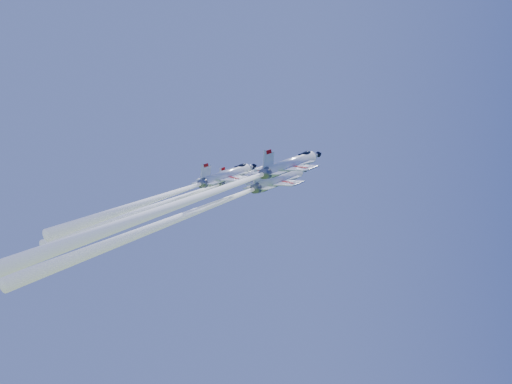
{
  "coord_description": "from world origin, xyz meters",
  "views": [
    {
      "loc": [
        3.66,
        -101.86,
        83.49
      ],
      "look_at": [
        0.0,
        0.0,
        106.87
      ],
      "focal_mm": 40.0,
      "sensor_mm": 36.0,
      "label": 1
    }
  ],
  "objects_px": {
    "jet_left": "(181,197)",
    "jet_slot": "(177,192)",
    "jet_lead": "(204,208)",
    "jet_right": "(198,197)"
  },
  "relations": [
    {
      "from": "jet_lead",
      "to": "jet_left",
      "type": "height_order",
      "value": "jet_lead"
    },
    {
      "from": "jet_right",
      "to": "jet_slot",
      "type": "distance_m",
      "value": 8.99
    },
    {
      "from": "jet_left",
      "to": "jet_right",
      "type": "height_order",
      "value": "jet_right"
    },
    {
      "from": "jet_left",
      "to": "jet_lead",
      "type": "bearing_deg",
      "value": 0.96
    },
    {
      "from": "jet_left",
      "to": "jet_slot",
      "type": "height_order",
      "value": "jet_left"
    },
    {
      "from": "jet_right",
      "to": "jet_slot",
      "type": "height_order",
      "value": "jet_right"
    },
    {
      "from": "jet_left",
      "to": "jet_slot",
      "type": "distance_m",
      "value": 7.93
    },
    {
      "from": "jet_left",
      "to": "jet_right",
      "type": "distance_m",
      "value": 16.42
    },
    {
      "from": "jet_lead",
      "to": "jet_slot",
      "type": "distance_m",
      "value": 6.4
    },
    {
      "from": "jet_left",
      "to": "jet_slot",
      "type": "bearing_deg",
      "value": -50.42
    }
  ]
}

